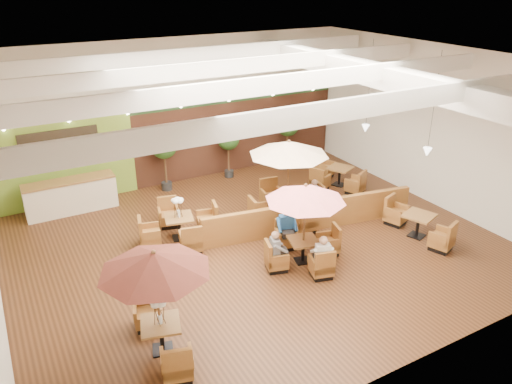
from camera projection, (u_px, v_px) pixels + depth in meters
room at (243, 119)px, 14.83m from camera, size 14.04×14.00×5.52m
service_counter at (71, 196)px, 17.09m from camera, size 3.00×0.75×1.18m
booth_divider at (311, 216)px, 15.90m from camera, size 7.12×1.37×1.00m
table_0 at (156, 276)px, 10.22m from camera, size 2.36×2.62×2.56m
table_1 at (305, 209)px, 13.68m from camera, size 2.49×2.49×2.43m
table_2 at (288, 167)px, 16.04m from camera, size 2.80×2.80×2.79m
table_3 at (179, 226)px, 15.42m from camera, size 2.64×2.64×1.53m
table_4 at (418, 226)px, 15.57m from camera, size 1.09×2.70×0.95m
table_5 at (334, 178)px, 19.18m from camera, size 1.90×2.69×0.94m
topiary_0 at (164, 148)px, 18.37m from camera, size 0.96×0.96×2.23m
topiary_1 at (228, 141)px, 19.61m from camera, size 0.88×0.88×2.04m
topiary_2 at (288, 127)px, 20.77m from camera, size 0.98×0.98×2.28m
diner_0 at (322, 252)px, 13.34m from camera, size 0.45×0.41×0.81m
diner_1 at (287, 225)px, 14.75m from camera, size 0.47×0.43×0.85m
diner_2 at (277, 246)px, 13.66m from camera, size 0.36×0.41×0.75m
diner_3 at (305, 211)px, 15.69m from camera, size 0.38×0.34×0.71m
diner_4 at (313, 193)px, 16.96m from camera, size 0.34×0.40×0.76m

